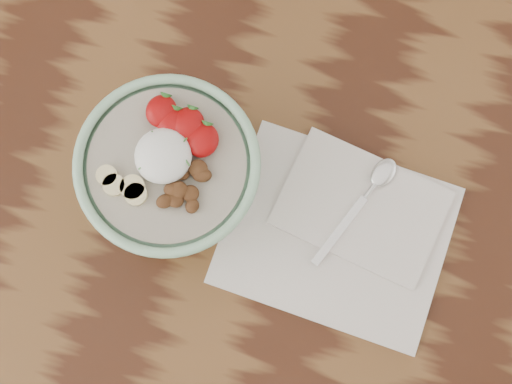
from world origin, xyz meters
TOP-DOWN VIEW (x-y plane):
  - table at (0.00, 0.00)cm, footprint 160.00×90.00cm
  - breakfast_bowl at (2.16, -6.43)cm, footprint 20.55×20.55cm
  - napkin at (23.05, -6.34)cm, footprint 27.37×23.32cm
  - spoon at (25.21, -0.47)cm, footprint 7.50×15.59cm

SIDE VIEW (x-z plane):
  - table at x=0.00cm, z-range 28.20..103.20cm
  - napkin at x=23.05cm, z-range 74.87..76.49cm
  - spoon at x=25.21cm, z-range 76.55..77.39cm
  - breakfast_bowl at x=2.16cm, z-range 75.05..89.04cm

